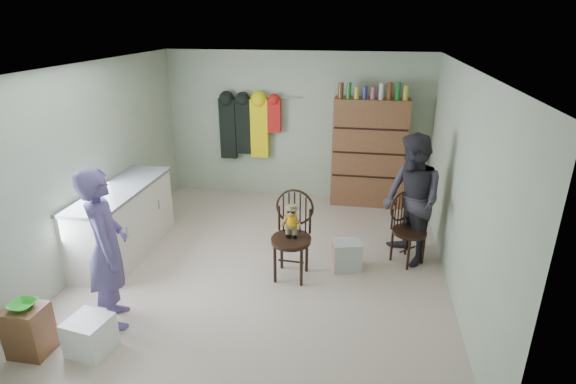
% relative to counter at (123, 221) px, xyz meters
% --- Properties ---
extents(ground_plane, '(5.00, 5.00, 0.00)m').
position_rel_counter_xyz_m(ground_plane, '(1.95, 0.00, -0.47)').
color(ground_plane, '#C2AF9C').
rests_on(ground_plane, ground).
extents(room_walls, '(5.00, 5.00, 5.00)m').
position_rel_counter_xyz_m(room_walls, '(1.95, 0.53, 1.11)').
color(room_walls, '#A4B194').
rests_on(room_walls, ground).
extents(counter, '(0.64, 1.86, 0.94)m').
position_rel_counter_xyz_m(counter, '(0.00, 0.00, 0.00)').
color(counter, silver).
rests_on(counter, ground).
extents(stool, '(0.35, 0.30, 0.51)m').
position_rel_counter_xyz_m(stool, '(0.10, -1.99, -0.22)').
color(stool, brown).
rests_on(stool, ground).
extents(bowl, '(0.23, 0.23, 0.06)m').
position_rel_counter_xyz_m(bowl, '(0.10, -1.99, 0.06)').
color(bowl, green).
rests_on(bowl, stool).
extents(plastic_tub, '(0.43, 0.41, 0.36)m').
position_rel_counter_xyz_m(plastic_tub, '(0.64, -1.87, -0.29)').
color(plastic_tub, white).
rests_on(plastic_tub, ground).
extents(chair_front, '(0.51, 0.51, 1.09)m').
position_rel_counter_xyz_m(chair_front, '(2.32, -0.18, 0.15)').
color(chair_front, black).
rests_on(chair_front, ground).
extents(chair_far, '(0.59, 0.59, 0.94)m').
position_rel_counter_xyz_m(chair_far, '(3.71, 0.41, 0.03)').
color(chair_far, black).
rests_on(chair_far, ground).
extents(striped_bag, '(0.42, 0.36, 0.38)m').
position_rel_counter_xyz_m(striped_bag, '(2.97, 0.07, -0.28)').
color(striped_bag, '#E58372').
rests_on(striped_bag, ground).
extents(person_left, '(0.66, 0.74, 1.70)m').
position_rel_counter_xyz_m(person_left, '(0.64, -1.39, 0.38)').
color(person_left, '#554783').
rests_on(person_left, ground).
extents(person_right, '(0.94, 1.02, 1.69)m').
position_rel_counter_xyz_m(person_right, '(3.74, 0.44, 0.38)').
color(person_right, '#2D2B33').
rests_on(person_right, ground).
extents(dresser, '(1.20, 0.39, 2.07)m').
position_rel_counter_xyz_m(dresser, '(3.20, 2.30, 0.45)').
color(dresser, brown).
rests_on(dresser, ground).
extents(coat_rack, '(1.42, 0.12, 1.09)m').
position_rel_counter_xyz_m(coat_rack, '(1.12, 2.38, 0.78)').
color(coat_rack, '#99999E').
rests_on(coat_rack, ground).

